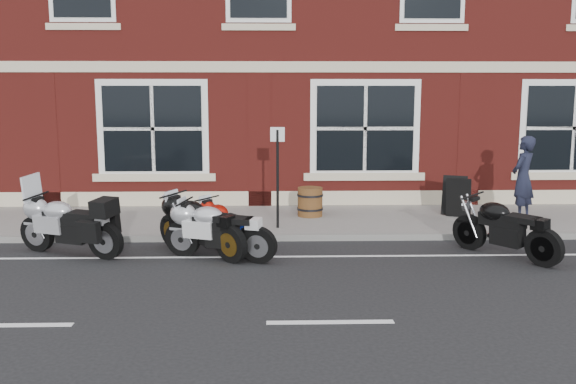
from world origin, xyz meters
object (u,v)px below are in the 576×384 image
at_px(a_board_sign, 456,197).
at_px(moto_sport_red, 226,224).
at_px(moto_naked_black, 504,226).
at_px(pedestrian_left, 523,178).
at_px(moto_touring_silver, 68,223).
at_px(barrel_planter, 310,202).
at_px(moto_sport_black, 201,224).
at_px(moto_sport_silver, 218,229).
at_px(parking_sign, 278,170).

bearing_deg(a_board_sign, moto_sport_red, -129.77).
height_order(moto_naked_black, pedestrian_left, pedestrian_left).
bearing_deg(moto_touring_silver, a_board_sign, -47.70).
relative_size(moto_sport_red, barrel_planter, 2.51).
height_order(moto_sport_red, moto_sport_black, moto_sport_black).
relative_size(moto_sport_red, moto_sport_silver, 0.81).
relative_size(moto_sport_black, moto_sport_silver, 0.85).
distance_m(moto_sport_black, parking_sign, 2.26).
xyz_separation_m(moto_touring_silver, a_board_sign, (7.63, 2.63, -0.01)).
bearing_deg(parking_sign, moto_touring_silver, -147.66).
height_order(moto_sport_silver, barrel_planter, moto_sport_silver).
relative_size(moto_sport_silver, moto_naked_black, 1.10).
height_order(moto_naked_black, a_board_sign, a_board_sign).
bearing_deg(moto_sport_red, pedestrian_left, -16.06).
distance_m(moto_sport_black, pedestrian_left, 7.03).
relative_size(moto_sport_black, barrel_planter, 2.63).
bearing_deg(parking_sign, barrel_planter, 67.88).
bearing_deg(a_board_sign, parking_sign, -141.02).
distance_m(moto_sport_silver, pedestrian_left, 6.84).
bearing_deg(barrel_planter, moto_sport_black, -126.49).
bearing_deg(pedestrian_left, parking_sign, -36.38).
distance_m(moto_sport_red, moto_sport_silver, 0.60).
distance_m(moto_sport_black, barrel_planter, 3.52).
bearing_deg(moto_sport_black, moto_naked_black, -50.99).
height_order(moto_sport_black, a_board_sign, a_board_sign).
bearing_deg(moto_sport_silver, a_board_sign, -37.84).
bearing_deg(parking_sign, moto_sport_black, -120.36).
relative_size(moto_touring_silver, moto_sport_black, 1.21).
bearing_deg(parking_sign, moto_sport_red, -115.72).
height_order(moto_sport_black, parking_sign, parking_sign).
bearing_deg(barrel_planter, a_board_sign, -2.28).
bearing_deg(pedestrian_left, moto_sport_red, -25.63).
bearing_deg(moto_sport_red, a_board_sign, -8.16).
distance_m(a_board_sign, parking_sign, 4.13).
height_order(moto_touring_silver, moto_naked_black, moto_touring_silver).
bearing_deg(moto_touring_silver, barrel_planter, -34.81).
distance_m(pedestrian_left, a_board_sign, 1.43).
xyz_separation_m(moto_sport_red, pedestrian_left, (6.20, 2.07, 0.54)).
bearing_deg(pedestrian_left, moto_sport_silver, -21.14).
distance_m(moto_sport_black, a_board_sign, 5.95).
xyz_separation_m(moto_sport_red, moto_sport_black, (-0.41, -0.28, 0.07)).
height_order(a_board_sign, barrel_planter, a_board_sign).
bearing_deg(pedestrian_left, moto_sport_black, -24.48).
bearing_deg(moto_sport_silver, moto_naked_black, -69.06).
bearing_deg(moto_sport_black, a_board_sign, -20.60).
distance_m(moto_touring_silver, moto_naked_black, 7.61).
xyz_separation_m(moto_sport_red, moto_naked_black, (4.85, -0.59, 0.07)).
height_order(moto_sport_black, moto_sport_silver, moto_sport_black).
distance_m(moto_naked_black, barrel_planter, 4.46).
distance_m(moto_touring_silver, pedestrian_left, 9.24).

